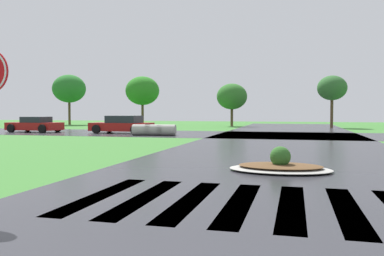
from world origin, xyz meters
TOP-DOWN VIEW (x-y plane):
  - asphalt_roadway at (0.00, 10.00)m, footprint 9.67×80.00m
  - asphalt_cross_road at (0.00, 24.79)m, footprint 90.00×8.70m
  - crosswalk_stripes at (0.00, 4.08)m, footprint 6.75×3.57m
  - median_island at (0.11, 8.12)m, footprint 2.77×1.82m
  - car_blue_compact at (-19.10, 24.16)m, footprint 4.24×2.23m
  - car_silver_hatch at (-11.93, 24.52)m, footprint 4.61×2.35m
  - drainage_pipe_stack at (-8.68, 22.46)m, footprint 2.98×1.04m
  - background_treeline at (-4.60, 39.84)m, footprint 45.70×5.17m

SIDE VIEW (x-z plane):
  - crosswalk_stripes at x=0.00m, z-range 0.00..0.01m
  - asphalt_roadway at x=0.00m, z-range 0.00..0.01m
  - asphalt_cross_road at x=0.00m, z-range 0.00..0.01m
  - median_island at x=0.11m, z-range -0.20..0.48m
  - drainage_pipe_stack at x=-8.68m, z-range 0.00..0.74m
  - car_blue_compact at x=-19.10m, z-range -0.04..1.16m
  - car_silver_hatch at x=-11.93m, z-range -0.03..1.26m
  - background_treeline at x=-4.60m, z-range 0.92..7.19m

